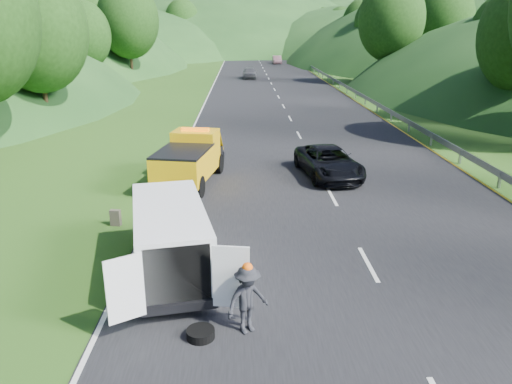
{
  "coord_description": "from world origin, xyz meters",
  "views": [
    {
      "loc": [
        -0.62,
        -14.88,
        6.53
      ],
      "look_at": [
        -0.16,
        0.84,
        1.3
      ],
      "focal_mm": 35.0,
      "sensor_mm": 36.0,
      "label": 1
    }
  ],
  "objects_px": {
    "woman": "(174,235)",
    "suitcase": "(116,218)",
    "child": "(183,240)",
    "passing_suv": "(328,177)",
    "white_van": "(170,236)",
    "worker": "(248,332)",
    "tow_truck": "(190,159)",
    "spare_tire": "(201,338)"
  },
  "relations": [
    {
      "from": "woman",
      "to": "child",
      "type": "height_order",
      "value": "woman"
    },
    {
      "from": "tow_truck",
      "to": "woman",
      "type": "height_order",
      "value": "tow_truck"
    },
    {
      "from": "child",
      "to": "passing_suv",
      "type": "xyz_separation_m",
      "value": [
        5.86,
        6.95,
        0.0
      ]
    },
    {
      "from": "white_van",
      "to": "worker",
      "type": "distance_m",
      "value": 3.71
    },
    {
      "from": "woman",
      "to": "child",
      "type": "bearing_deg",
      "value": -165.96
    },
    {
      "from": "woman",
      "to": "suitcase",
      "type": "xyz_separation_m",
      "value": [
        -2.1,
        0.92,
        0.28
      ]
    },
    {
      "from": "tow_truck",
      "to": "child",
      "type": "height_order",
      "value": "tow_truck"
    },
    {
      "from": "tow_truck",
      "to": "passing_suv",
      "type": "relative_size",
      "value": 1.14
    },
    {
      "from": "worker",
      "to": "spare_tire",
      "type": "relative_size",
      "value": 2.56
    },
    {
      "from": "suitcase",
      "to": "passing_suv",
      "type": "height_order",
      "value": "passing_suv"
    },
    {
      "from": "child",
      "to": "worker",
      "type": "bearing_deg",
      "value": -42.15
    },
    {
      "from": "tow_truck",
      "to": "worker",
      "type": "distance_m",
      "value": 11.61
    },
    {
      "from": "child",
      "to": "passing_suv",
      "type": "bearing_deg",
      "value": 76.41
    },
    {
      "from": "passing_suv",
      "to": "child",
      "type": "bearing_deg",
      "value": -138.51
    },
    {
      "from": "tow_truck",
      "to": "worker",
      "type": "height_order",
      "value": "tow_truck"
    },
    {
      "from": "white_van",
      "to": "suitcase",
      "type": "height_order",
      "value": "white_van"
    },
    {
      "from": "white_van",
      "to": "child",
      "type": "xyz_separation_m",
      "value": [
        0.06,
        2.3,
        -1.14
      ]
    },
    {
      "from": "worker",
      "to": "spare_tire",
      "type": "xyz_separation_m",
      "value": [
        -1.04,
        -0.22,
        0.0
      ]
    },
    {
      "from": "white_van",
      "to": "child",
      "type": "distance_m",
      "value": 2.57
    },
    {
      "from": "white_van",
      "to": "passing_suv",
      "type": "height_order",
      "value": "white_van"
    },
    {
      "from": "suitcase",
      "to": "spare_tire",
      "type": "height_order",
      "value": "suitcase"
    },
    {
      "from": "tow_truck",
      "to": "passing_suv",
      "type": "bearing_deg",
      "value": 17.68
    },
    {
      "from": "white_van",
      "to": "passing_suv",
      "type": "xyz_separation_m",
      "value": [
        5.91,
        9.25,
        -1.14
      ]
    },
    {
      "from": "worker",
      "to": "passing_suv",
      "type": "relative_size",
      "value": 0.33
    },
    {
      "from": "child",
      "to": "spare_tire",
      "type": "bearing_deg",
      "value": -53.19
    },
    {
      "from": "child",
      "to": "white_van",
      "type": "bearing_deg",
      "value": -64.84
    },
    {
      "from": "tow_truck",
      "to": "woman",
      "type": "relative_size",
      "value": 3.06
    },
    {
      "from": "white_van",
      "to": "child",
      "type": "relative_size",
      "value": 6.42
    },
    {
      "from": "worker",
      "to": "tow_truck",
      "type": "bearing_deg",
      "value": 69.21
    },
    {
      "from": "white_van",
      "to": "passing_suv",
      "type": "distance_m",
      "value": 11.04
    },
    {
      "from": "white_van",
      "to": "suitcase",
      "type": "distance_m",
      "value": 4.41
    },
    {
      "from": "white_van",
      "to": "spare_tire",
      "type": "relative_size",
      "value": 9.63
    },
    {
      "from": "white_van",
      "to": "worker",
      "type": "xyz_separation_m",
      "value": [
        2.07,
        -2.86,
        -1.14
      ]
    },
    {
      "from": "tow_truck",
      "to": "white_van",
      "type": "relative_size",
      "value": 0.91
    },
    {
      "from": "tow_truck",
      "to": "woman",
      "type": "distance_m",
      "value": 5.87
    },
    {
      "from": "woman",
      "to": "spare_tire",
      "type": "height_order",
      "value": "woman"
    },
    {
      "from": "worker",
      "to": "spare_tire",
      "type": "height_order",
      "value": "worker"
    },
    {
      "from": "suitcase",
      "to": "passing_suv",
      "type": "xyz_separation_m",
      "value": [
        8.31,
        5.65,
        -0.28
      ]
    },
    {
      "from": "suitcase",
      "to": "spare_tire",
      "type": "bearing_deg",
      "value": -62.88
    },
    {
      "from": "worker",
      "to": "white_van",
      "type": "bearing_deg",
      "value": 93.44
    },
    {
      "from": "worker",
      "to": "passing_suv",
      "type": "distance_m",
      "value": 12.71
    },
    {
      "from": "tow_truck",
      "to": "passing_suv",
      "type": "xyz_separation_m",
      "value": [
        6.17,
        0.8,
        -1.11
      ]
    }
  ]
}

